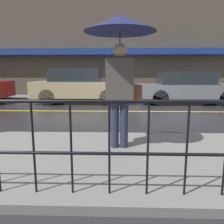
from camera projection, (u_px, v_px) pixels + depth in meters
name	position (u px, v px, depth m)	size (l,w,h in m)	color
ground_plane	(132.00, 111.00, 8.07)	(80.00, 80.00, 0.00)	#262628
sidewalk_near	(150.00, 159.00, 3.44)	(28.00, 2.71, 0.11)	slate
sidewalk_far	(128.00, 98.00, 12.20)	(28.00, 1.75, 0.11)	slate
lane_marking	(132.00, 111.00, 8.07)	(25.20, 0.12, 0.01)	gold
building_storefront	(128.00, 44.00, 12.66)	(28.00, 0.85, 6.25)	#4C4238
railing_foreground	(168.00, 136.00, 2.23)	(12.00, 0.04, 1.02)	black
pedestrian	(120.00, 42.00, 3.54)	(1.18, 1.18, 2.20)	#23283D
car_tan	(79.00, 86.00, 10.23)	(4.27, 1.82, 1.60)	tan
car_grey	(187.00, 87.00, 10.09)	(4.54, 1.86, 1.46)	slate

